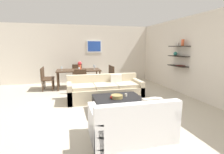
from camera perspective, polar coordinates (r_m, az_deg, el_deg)
name	(u,v)px	position (r m, az deg, el deg)	size (l,w,h in m)	color
ground_plane	(103,103)	(5.34, -2.98, -8.48)	(18.00, 18.00, 0.00)	#BCB29E
back_wall_unit	(94,54)	(8.60, -5.82, 7.64)	(8.40, 0.09, 2.70)	silver
right_wall_shelf_unit	(180,56)	(6.87, 21.54, 6.45)	(0.34, 8.20, 2.70)	silver
sofa_beige	(105,91)	(5.60, -2.31, -4.48)	(2.35, 0.90, 0.78)	beige
loveseat_white	(132,123)	(3.34, 6.51, -14.65)	(1.50, 0.90, 0.78)	white
coffee_table	(118,104)	(4.62, 1.90, -8.93)	(1.24, 0.96, 0.38)	black
decorative_bowl	(117,96)	(4.47, 1.56, -6.37)	(0.31, 0.31, 0.09)	#99844C
candle_jar	(126,95)	(4.63, 4.59, -5.94)	(0.07, 0.07, 0.08)	silver
apple_on_coffee_table	(112,97)	(4.41, -0.08, -6.68)	(0.08, 0.08, 0.08)	red
dining_table	(78,71)	(7.29, -10.95, 1.81)	(1.76, 0.93, 0.75)	#422D1E
dining_chair_left_far	(46,76)	(7.56, -20.77, 0.29)	(0.44, 0.44, 0.88)	#422D1E
dining_chair_head	(77,73)	(8.18, -11.30, 1.41)	(0.44, 0.44, 0.88)	#422D1E
dining_chair_left_near	(45,78)	(7.15, -21.12, -0.25)	(0.44, 0.44, 0.88)	#422D1E
dining_chair_right_far	(108,74)	(7.71, -1.42, 1.09)	(0.44, 0.44, 0.88)	#422D1E
dining_chair_foot	(80,79)	(6.46, -10.40, -0.77)	(0.44, 0.44, 0.88)	#422D1E
dining_chair_right_near	(110,75)	(7.30, -0.68, 0.61)	(0.44, 0.44, 0.88)	#422D1E
wine_glass_foot	(79,68)	(6.87, -10.78, 2.83)	(0.07, 0.07, 0.15)	silver
wine_glass_left_near	(62,68)	(7.15, -16.22, 2.93)	(0.07, 0.07, 0.17)	silver
wine_glass_right_near	(95,67)	(7.23, -5.70, 3.39)	(0.08, 0.08, 0.17)	silver
wine_glass_right_far	(94,66)	(7.45, -5.98, 3.63)	(0.06, 0.06, 0.18)	silver
centerpiece_vase	(80,65)	(7.31, -10.55, 3.90)	(0.16, 0.16, 0.34)	#D85933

